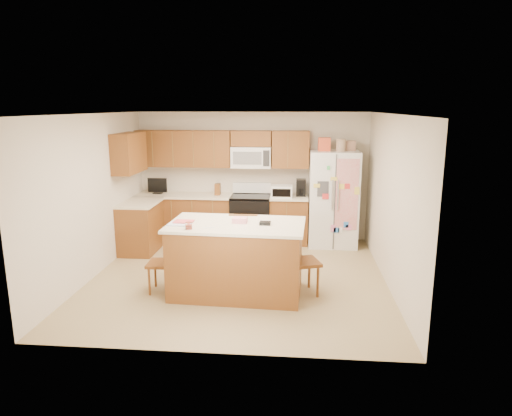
# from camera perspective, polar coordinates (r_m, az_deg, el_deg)

# --- Properties ---
(ground) EXTENTS (4.50, 4.50, 0.00)m
(ground) POSITION_cam_1_polar(r_m,az_deg,el_deg) (7.20, -2.19, -8.62)
(ground) COLOR #957F5D
(ground) RESTS_ON ground
(room_shell) EXTENTS (4.60, 4.60, 2.52)m
(room_shell) POSITION_cam_1_polar(r_m,az_deg,el_deg) (6.81, -2.29, 2.74)
(room_shell) COLOR beige
(room_shell) RESTS_ON ground
(cabinetry) EXTENTS (3.36, 1.56, 2.15)m
(cabinetry) POSITION_cam_1_polar(r_m,az_deg,el_deg) (8.81, -7.11, 1.45)
(cabinetry) COLOR brown
(cabinetry) RESTS_ON ground
(stove) EXTENTS (0.76, 0.65, 1.13)m
(stove) POSITION_cam_1_polar(r_m,az_deg,el_deg) (8.90, -0.64, -1.25)
(stove) COLOR black
(stove) RESTS_ON ground
(refrigerator) EXTENTS (0.90, 0.79, 2.04)m
(refrigerator) POSITION_cam_1_polar(r_m,az_deg,el_deg) (8.72, 9.63, 1.30)
(refrigerator) COLOR white
(refrigerator) RESTS_ON ground
(island) EXTENTS (1.92, 1.17, 1.12)m
(island) POSITION_cam_1_polar(r_m,az_deg,el_deg) (6.46, -2.42, -6.29)
(island) COLOR brown
(island) RESTS_ON ground
(windsor_chair_left) EXTENTS (0.39, 0.40, 0.91)m
(windsor_chair_left) POSITION_cam_1_polar(r_m,az_deg,el_deg) (6.67, -11.56, -6.72)
(windsor_chair_left) COLOR brown
(windsor_chair_left) RESTS_ON ground
(windsor_chair_back) EXTENTS (0.46, 0.44, 1.04)m
(windsor_chair_back) POSITION_cam_1_polar(r_m,az_deg,el_deg) (7.04, -1.48, -4.88)
(windsor_chair_back) COLOR brown
(windsor_chair_back) RESTS_ON ground
(windsor_chair_right) EXTENTS (0.53, 0.54, 1.01)m
(windsor_chair_right) POSITION_cam_1_polar(r_m,az_deg,el_deg) (6.47, 5.72, -6.66)
(windsor_chair_right) COLOR brown
(windsor_chair_right) RESTS_ON ground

